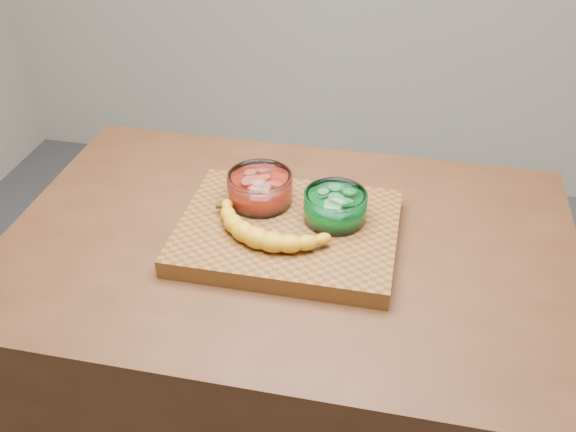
# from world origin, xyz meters

# --- Properties ---
(counter) EXTENTS (1.20, 0.80, 0.90)m
(counter) POSITION_xyz_m (0.00, 0.00, 0.45)
(counter) COLOR #512D18
(counter) RESTS_ON ground
(cutting_board) EXTENTS (0.45, 0.35, 0.04)m
(cutting_board) POSITION_xyz_m (0.00, 0.00, 0.92)
(cutting_board) COLOR brown
(cutting_board) RESTS_ON counter
(bowl_red) EXTENTS (0.14, 0.14, 0.07)m
(bowl_red) POSITION_xyz_m (-0.08, 0.07, 0.97)
(bowl_red) COLOR white
(bowl_red) RESTS_ON cutting_board
(bowl_green) EXTENTS (0.13, 0.13, 0.06)m
(bowl_green) POSITION_xyz_m (0.09, 0.04, 0.97)
(bowl_green) COLOR white
(bowl_green) RESTS_ON cutting_board
(banana) EXTENTS (0.28, 0.17, 0.04)m
(banana) POSITION_xyz_m (-0.03, -0.04, 0.96)
(banana) COLOR orange
(banana) RESTS_ON cutting_board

